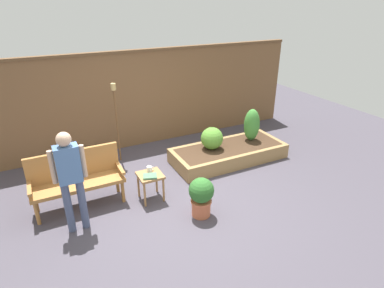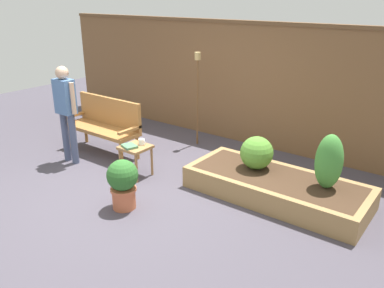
{
  "view_description": "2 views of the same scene",
  "coord_description": "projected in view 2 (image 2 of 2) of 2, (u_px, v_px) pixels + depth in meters",
  "views": [
    {
      "loc": [
        -1.78,
        -4.13,
        3.16
      ],
      "look_at": [
        0.47,
        0.32,
        0.87
      ],
      "focal_mm": 30.02,
      "sensor_mm": 36.0,
      "label": 1
    },
    {
      "loc": [
        3.63,
        -3.52,
        2.58
      ],
      "look_at": [
        0.47,
        0.66,
        0.59
      ],
      "focal_mm": 37.08,
      "sensor_mm": 36.0,
      "label": 2
    }
  ],
  "objects": [
    {
      "name": "book_on_table",
      "position": [
        129.0,
        146.0,
        5.77
      ],
      "size": [
        0.27,
        0.24,
        0.03
      ],
      "primitive_type": "cube",
      "rotation": [
        0.0,
        0.0,
        -0.32
      ],
      "color": "#4C7A56",
      "rests_on": "side_table"
    },
    {
      "name": "potted_boxwood",
      "position": [
        123.0,
        182.0,
        4.97
      ],
      "size": [
        0.4,
        0.4,
        0.66
      ],
      "color": "#C66642",
      "rests_on": "ground_plane"
    },
    {
      "name": "garden_bench",
      "position": [
        105.0,
        122.0,
        6.73
      ],
      "size": [
        1.44,
        0.48,
        0.94
      ],
      "color": "#A87038",
      "rests_on": "ground_plane"
    },
    {
      "name": "person_by_bench",
      "position": [
        66.0,
        106.0,
        6.18
      ],
      "size": [
        0.47,
        0.2,
        1.56
      ],
      "color": "#475170",
      "rests_on": "ground_plane"
    },
    {
      "name": "side_table",
      "position": [
        136.0,
        151.0,
        5.85
      ],
      "size": [
        0.4,
        0.4,
        0.48
      ],
      "color": "#9E7042",
      "rests_on": "ground_plane"
    },
    {
      "name": "tiki_torch",
      "position": [
        197.0,
        82.0,
        6.87
      ],
      "size": [
        0.1,
        0.1,
        1.65
      ],
      "color": "brown",
      "rests_on": "ground_plane"
    },
    {
      "name": "shrub_near_bench",
      "position": [
        257.0,
        153.0,
        5.45
      ],
      "size": [
        0.46,
        0.46,
        0.46
      ],
      "color": "brown",
      "rests_on": "raised_planter_bed"
    },
    {
      "name": "raised_planter_bed",
      "position": [
        276.0,
        187.0,
        5.31
      ],
      "size": [
        2.4,
        1.0,
        0.3
      ],
      "color": "#997547",
      "rests_on": "ground_plane"
    },
    {
      "name": "fence_back",
      "position": [
        236.0,
        82.0,
        7.13
      ],
      "size": [
        8.4,
        0.14,
        2.16
      ],
      "color": "brown",
      "rests_on": "ground_plane"
    },
    {
      "name": "ground_plane",
      "position": [
        137.0,
        189.0,
        5.58
      ],
      "size": [
        14.0,
        14.0,
        0.0
      ],
      "primitive_type": "plane",
      "color": "#47424C"
    },
    {
      "name": "shrub_far_corner",
      "position": [
        329.0,
        162.0,
        4.85
      ],
      "size": [
        0.34,
        0.34,
        0.71
      ],
      "color": "brown",
      "rests_on": "raised_planter_bed"
    },
    {
      "name": "cup_on_table",
      "position": [
        142.0,
        142.0,
        5.87
      ],
      "size": [
        0.13,
        0.09,
        0.09
      ],
      "color": "white",
      "rests_on": "side_table"
    }
  ]
}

